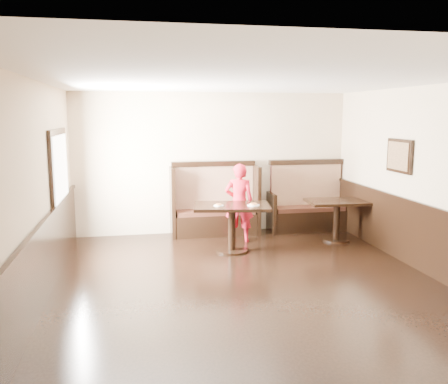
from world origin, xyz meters
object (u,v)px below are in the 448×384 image
object	(u,v)px
booth_neighbor	(307,207)
table_main	(232,216)
table_neighbor	(337,211)
booth_main	(215,208)
child	(239,203)

from	to	relation	value
booth_neighbor	table_main	bearing A→B (deg)	-145.46
booth_neighbor	table_main	xyz separation A→B (m)	(-1.86, -1.28, 0.15)
table_main	table_neighbor	world-z (taller)	table_main
booth_main	table_neighbor	world-z (taller)	booth_main
table_main	booth_main	bearing A→B (deg)	103.11
booth_neighbor	child	size ratio (longest dim) A/B	1.12
booth_neighbor	table_neighbor	world-z (taller)	booth_neighbor
booth_main	table_main	xyz separation A→B (m)	(0.09, -1.28, 0.11)
child	table_main	bearing A→B (deg)	81.69
table_neighbor	child	xyz separation A→B (m)	(-1.82, 0.29, 0.16)
booth_main	table_main	distance (m)	1.29
booth_main	table_main	world-z (taller)	booth_main
table_main	child	xyz separation A→B (m)	(0.27, 0.62, 0.10)
booth_main	booth_neighbor	size ratio (longest dim) A/B	1.06
booth_neighbor	table_neighbor	distance (m)	0.98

